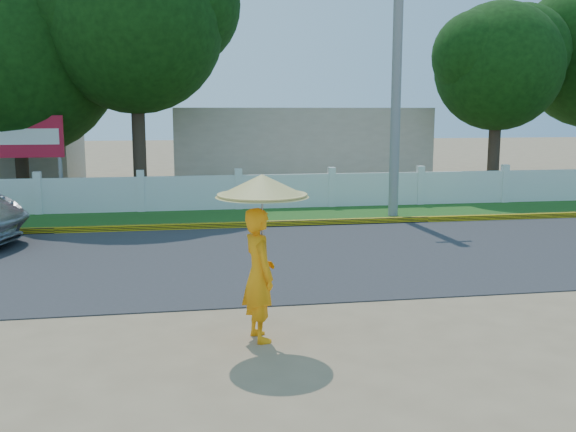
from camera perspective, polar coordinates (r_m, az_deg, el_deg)
The scene contains 10 objects.
ground at distance 9.49m, azimuth 2.07°, elevation -9.74°, with size 120.00×120.00×0.00m, color #9E8460.
road at distance 13.75m, azimuth -1.76°, elevation -3.63°, with size 60.00×7.00×0.02m, color #38383A.
grass_verge at distance 18.87m, azimuth -3.98°, elevation -0.07°, with size 60.00×3.50×0.03m, color #2D601E.
curb at distance 17.19m, azimuth -3.41°, elevation -0.77°, with size 40.00×0.18×0.16m, color yellow.
fence at distance 20.22m, azimuth -4.41°, elevation 2.09°, with size 40.00×0.10×1.10m, color silver.
building_near at distance 27.25m, azimuth 0.53°, elevation 6.22°, with size 10.00×6.00×3.20m, color #B7AD99.
utility_pole at distance 18.96m, azimuth 9.58°, elevation 10.63°, with size 0.28×0.28×7.12m, color gray.
monk_with_parasol at distance 8.59m, azimuth -2.46°, elevation -1.54°, with size 1.25×1.25×2.27m.
billboard at distance 21.62m, azimuth -22.59°, elevation 6.11°, with size 2.50×0.13×2.95m.
tree_row at distance 23.11m, azimuth -8.09°, elevation 14.10°, with size 34.74×8.00×8.75m.
Camera 1 is at (-1.85, -8.77, 3.11)m, focal length 40.00 mm.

